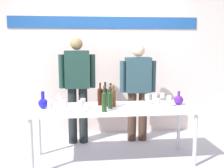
% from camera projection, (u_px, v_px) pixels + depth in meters
% --- Properties ---
extents(ground_plane, '(10.00, 10.00, 0.00)m').
position_uv_depth(ground_plane, '(113.00, 160.00, 3.76)').
color(ground_plane, '#B5B2BF').
extents(back_wall, '(4.67, 0.11, 3.00)m').
position_uv_depth(back_wall, '(105.00, 49.00, 4.76)').
color(back_wall, beige).
rests_on(back_wall, ground).
extents(display_table, '(2.20, 0.70, 0.76)m').
position_uv_depth(display_table, '(113.00, 111.00, 3.65)').
color(display_table, white).
rests_on(display_table, ground).
extents(decanter_blue_left, '(0.13, 0.13, 0.23)m').
position_uv_depth(decanter_blue_left, '(43.00, 103.00, 3.57)').
color(decanter_blue_left, '#1A1ABE').
rests_on(decanter_blue_left, display_table).
extents(decanter_blue_right, '(0.13, 0.13, 0.19)m').
position_uv_depth(decanter_blue_right, '(179.00, 100.00, 3.77)').
color(decanter_blue_right, '#511D89').
rests_on(decanter_blue_right, display_table).
extents(presenter_left, '(0.58, 0.22, 1.70)m').
position_uv_depth(presenter_left, '(77.00, 84.00, 4.29)').
color(presenter_left, black).
rests_on(presenter_left, ground).
extents(presenter_right, '(0.60, 0.22, 1.61)m').
position_uv_depth(presenter_right, '(138.00, 86.00, 4.40)').
color(presenter_right, '#3E2B21').
rests_on(presenter_right, ground).
extents(wine_bottle_0, '(0.06, 0.06, 0.31)m').
position_uv_depth(wine_bottle_0, '(113.00, 97.00, 3.65)').
color(wine_bottle_0, '#512F18').
rests_on(wine_bottle_0, display_table).
extents(wine_bottle_1, '(0.07, 0.07, 0.30)m').
position_uv_depth(wine_bottle_1, '(111.00, 96.00, 3.78)').
color(wine_bottle_1, black).
rests_on(wine_bottle_1, display_table).
extents(wine_bottle_2, '(0.07, 0.07, 0.33)m').
position_uv_depth(wine_bottle_2, '(105.00, 96.00, 3.67)').
color(wine_bottle_2, black).
rests_on(wine_bottle_2, display_table).
extents(wine_bottle_3, '(0.07, 0.07, 0.31)m').
position_uv_depth(wine_bottle_3, '(100.00, 96.00, 3.74)').
color(wine_bottle_3, black).
rests_on(wine_bottle_3, display_table).
extents(wine_bottle_4, '(0.07, 0.07, 0.33)m').
position_uv_depth(wine_bottle_4, '(104.00, 101.00, 3.38)').
color(wine_bottle_4, '#1E3917').
rests_on(wine_bottle_4, display_table).
extents(wine_bottle_5, '(0.07, 0.07, 0.31)m').
position_uv_depth(wine_bottle_5, '(110.00, 99.00, 3.54)').
color(wine_bottle_5, '#1C3619').
rests_on(wine_bottle_5, display_table).
extents(wine_glass_left_0, '(0.06, 0.06, 0.15)m').
position_uv_depth(wine_glass_left_0, '(81.00, 104.00, 3.34)').
color(wine_glass_left_0, white).
rests_on(wine_glass_left_0, display_table).
extents(wine_glass_left_1, '(0.07, 0.07, 0.13)m').
position_uv_depth(wine_glass_left_1, '(61.00, 100.00, 3.66)').
color(wine_glass_left_1, white).
rests_on(wine_glass_left_1, display_table).
extents(wine_glass_left_2, '(0.07, 0.07, 0.14)m').
position_uv_depth(wine_glass_left_2, '(50.00, 105.00, 3.33)').
color(wine_glass_left_2, white).
rests_on(wine_glass_left_2, display_table).
extents(wine_glass_left_3, '(0.06, 0.06, 0.15)m').
position_uv_depth(wine_glass_left_3, '(59.00, 96.00, 3.81)').
color(wine_glass_left_3, white).
rests_on(wine_glass_left_3, display_table).
extents(wine_glass_left_4, '(0.07, 0.07, 0.15)m').
position_uv_depth(wine_glass_left_4, '(83.00, 102.00, 3.48)').
color(wine_glass_left_4, white).
rests_on(wine_glass_left_4, display_table).
extents(wine_glass_left_5, '(0.07, 0.07, 0.15)m').
position_uv_depth(wine_glass_left_5, '(65.00, 104.00, 3.35)').
color(wine_glass_left_5, white).
rests_on(wine_glass_left_5, display_table).
extents(wine_glass_right_0, '(0.06, 0.06, 0.15)m').
position_uv_depth(wine_glass_right_0, '(147.00, 97.00, 3.77)').
color(wine_glass_right_0, white).
rests_on(wine_glass_right_0, display_table).
extents(wine_glass_right_1, '(0.06, 0.06, 0.13)m').
position_uv_depth(wine_glass_right_1, '(162.00, 96.00, 3.96)').
color(wine_glass_right_1, white).
rests_on(wine_glass_right_1, display_table).
extents(wine_glass_right_2, '(0.07, 0.07, 0.15)m').
position_uv_depth(wine_glass_right_2, '(169.00, 99.00, 3.64)').
color(wine_glass_right_2, white).
rests_on(wine_glass_right_2, display_table).
extents(wine_glass_right_3, '(0.07, 0.07, 0.16)m').
position_uv_depth(wine_glass_right_3, '(158.00, 102.00, 3.43)').
color(wine_glass_right_3, white).
rests_on(wine_glass_right_3, display_table).
extents(wine_glass_right_4, '(0.06, 0.06, 0.14)m').
position_uv_depth(wine_glass_right_4, '(154.00, 97.00, 3.83)').
color(wine_glass_right_4, white).
rests_on(wine_glass_right_4, display_table).
extents(wine_glass_right_5, '(0.07, 0.07, 0.16)m').
position_uv_depth(wine_glass_right_5, '(155.00, 98.00, 3.69)').
color(wine_glass_right_5, white).
rests_on(wine_glass_right_5, display_table).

